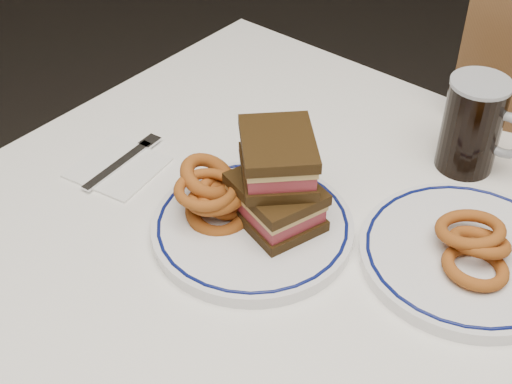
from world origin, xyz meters
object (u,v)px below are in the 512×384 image
Objects in this scene: main_plate at (253,227)px; beer_mug at (474,125)px; reuben_sandwich at (277,180)px; far_plate at (466,255)px.

main_plate is 0.35m from beer_mug.
reuben_sandwich is at bearing 67.44° from main_plate.
reuben_sandwich is 0.56× the size of far_plate.
far_plate is at bearing -62.87° from beer_mug.
beer_mug is at bearing 64.18° from reuben_sandwich.
far_plate is at bearing 23.74° from reuben_sandwich.
main_plate is 0.99× the size of far_plate.
beer_mug is 0.53× the size of far_plate.
reuben_sandwich is 0.26m from far_plate.
reuben_sandwich reaches higher than far_plate.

